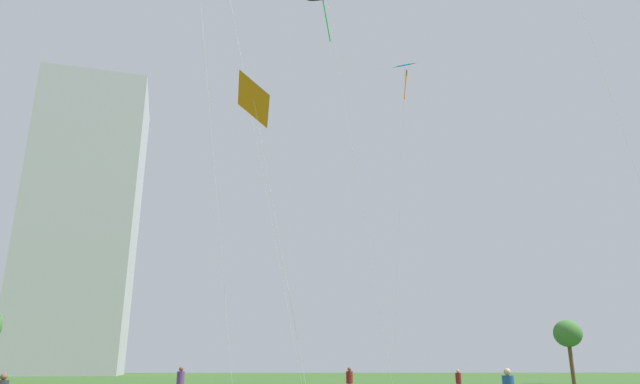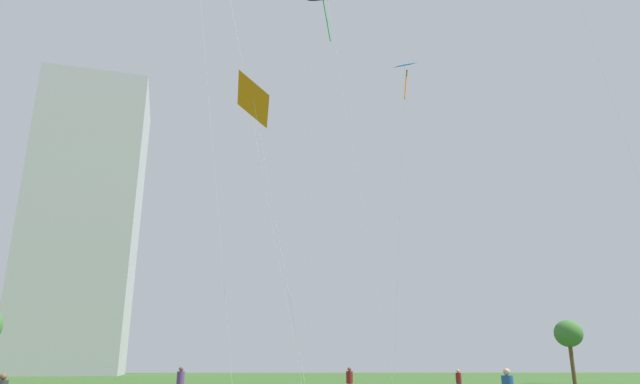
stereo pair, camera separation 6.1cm
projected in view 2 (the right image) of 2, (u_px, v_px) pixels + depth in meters
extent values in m
cylinder|color=#593372|center=(181.00, 378.00, 28.12)|extent=(0.39, 0.39, 0.67)
sphere|color=brown|center=(181.00, 369.00, 28.26)|extent=(0.23, 0.23, 0.23)
cylinder|color=maroon|center=(350.00, 377.00, 31.21)|extent=(0.38, 0.38, 0.66)
sphere|color=brown|center=(349.00, 369.00, 31.35)|extent=(0.23, 0.23, 0.23)
sphere|color=brown|center=(3.00, 377.00, 17.09)|extent=(0.20, 0.20, 0.20)
sphere|color=tan|center=(507.00, 372.00, 18.11)|extent=(0.22, 0.22, 0.22)
cylinder|color=maroon|center=(459.00, 378.00, 34.48)|extent=(0.35, 0.35, 0.60)
sphere|color=tan|center=(458.00, 371.00, 34.60)|extent=(0.21, 0.21, 0.21)
cylinder|color=silver|center=(356.00, 171.00, 40.54)|extent=(4.26, 0.78, 30.80)
cylinder|color=green|center=(327.00, 19.00, 44.73)|extent=(0.74, 0.44, 3.94)
cylinder|color=silver|center=(280.00, 247.00, 22.74)|extent=(2.61, 0.82, 12.86)
pyramid|color=orange|center=(254.00, 100.00, 24.25)|extent=(1.87, 2.01, 1.38)
cylinder|color=silver|center=(399.00, 220.00, 42.36)|extent=(1.32, 3.49, 24.81)
pyramid|color=blue|center=(405.00, 65.00, 44.45)|extent=(2.44, 2.80, 1.36)
cylinder|color=orange|center=(406.00, 84.00, 43.94)|extent=(0.49, 0.54, 2.81)
cylinder|color=silver|center=(209.00, 102.00, 29.96)|extent=(4.08, 0.44, 30.75)
cylinder|color=silver|center=(254.00, 125.00, 34.77)|extent=(6.68, 0.89, 32.34)
cylinder|color=silver|center=(607.00, 84.00, 28.12)|extent=(3.40, 1.96, 30.88)
cylinder|color=brown|center=(572.00, 364.00, 56.67)|extent=(0.39, 0.39, 4.01)
ellipsoid|color=#3D7033|center=(568.00, 333.00, 57.57)|extent=(2.86, 2.86, 2.75)
cube|color=#A8A8AD|center=(85.00, 224.00, 118.03)|extent=(25.51, 27.33, 61.29)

